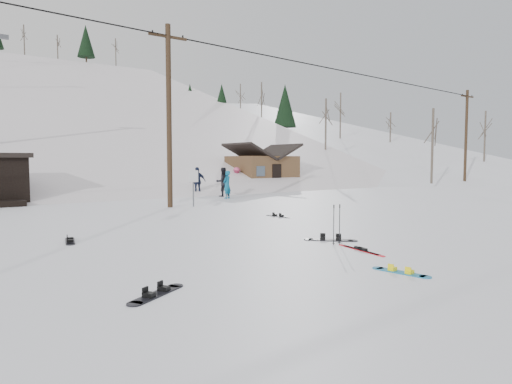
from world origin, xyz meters
TOP-DOWN VIEW (x-y plane):
  - ground at (0.00, 0.00)m, footprint 200.00×200.00m
  - ski_slope at (0.00, 55.00)m, footprint 60.00×85.24m
  - ridge_right at (38.00, 50.00)m, footprint 45.66×93.98m
  - treeline_right at (36.00, 42.00)m, footprint 20.00×60.00m
  - utility_pole at (2.00, 14.00)m, footprint 2.00×0.26m
  - utility_pole_right at (34.00, 17.00)m, footprint 2.00×0.26m
  - trail_sign at (3.10, 13.58)m, footprint 0.50×0.09m
  - cabin at (15.00, 24.00)m, footprint 5.39×4.40m
  - hero_snowboard at (0.27, -1.15)m, footprint 0.43×1.29m
  - hero_skis at (1.39, 0.94)m, footprint 0.38×1.75m
  - ski_poles at (1.47, 1.91)m, footprint 0.31×0.08m
  - board_scatter_a at (-4.54, 0.34)m, footprint 1.29×0.86m
  - board_scatter_b at (-4.49, 6.73)m, footprint 0.48×1.31m
  - board_scatter_d at (1.81, 2.48)m, footprint 1.19×1.19m
  - board_scatter_f at (4.06, 7.85)m, footprint 0.40×1.32m
  - skier_teal at (7.10, 16.82)m, footprint 0.74×0.64m
  - skier_dark at (7.69, 18.31)m, footprint 1.03×0.87m
  - skier_pink at (11.99, 23.29)m, footprint 1.21×0.75m
  - skier_navy at (6.78, 20.05)m, footprint 1.17×0.62m

SIDE VIEW (x-z plane):
  - ski_slope at x=0.00m, z-range -44.99..20.99m
  - ridge_right at x=38.00m, z-range -38.30..16.30m
  - ground at x=0.00m, z-range 0.00..0.00m
  - treeline_right at x=36.00m, z-range -5.00..5.00m
  - hero_snowboard at x=0.27m, z-range -0.02..0.07m
  - board_scatter_f at x=4.06m, z-range -0.02..0.07m
  - board_scatter_b at x=-4.49m, z-range -0.02..0.07m
  - board_scatter_a at x=-4.54m, z-range -0.02..0.08m
  - hero_skis at x=1.39m, z-range -0.02..0.07m
  - board_scatter_d at x=1.81m, z-range -0.03..0.08m
  - ski_poles at x=1.47m, z-range 0.01..1.14m
  - skier_teal at x=7.10m, z-range 0.00..1.71m
  - skier_pink at x=11.99m, z-range 0.00..1.80m
  - skier_dark at x=7.69m, z-range 0.00..1.89m
  - skier_navy at x=6.78m, z-range 0.00..1.90m
  - trail_sign at x=3.10m, z-range 0.35..2.20m
  - cabin at x=15.00m, z-range -0.40..3.37m
  - utility_pole at x=2.00m, z-range 0.18..9.18m
  - utility_pole_right at x=34.00m, z-range 0.18..9.18m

